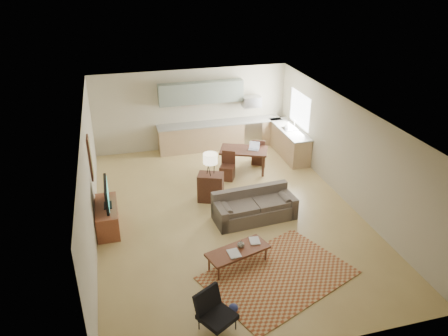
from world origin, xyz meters
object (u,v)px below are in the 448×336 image
object	(u,v)px
armchair	(217,314)
dining_table	(244,160)
tv_credenza	(107,217)
coffee_table	(238,257)
console_table	(211,187)
sofa	(255,206)

from	to	relation	value
armchair	dining_table	world-z (taller)	armchair
tv_credenza	armchair	bearing A→B (deg)	-64.94
coffee_table	armchair	bearing A→B (deg)	-135.18
coffee_table	dining_table	xyz separation A→B (m)	(1.47, 4.34, 0.15)
coffee_table	armchair	xyz separation A→B (m)	(-0.86, -1.61, 0.16)
console_table	dining_table	world-z (taller)	console_table
sofa	dining_table	xyz separation A→B (m)	(0.54, 2.67, -0.01)
coffee_table	tv_credenza	xyz separation A→B (m)	(-2.64, 2.19, 0.10)
tv_credenza	dining_table	size ratio (longest dim) A/B	0.95
sofa	console_table	bearing A→B (deg)	120.62
coffee_table	sofa	bearing A→B (deg)	43.57
tv_credenza	dining_table	bearing A→B (deg)	27.54
sofa	dining_table	bearing A→B (deg)	73.93
dining_table	armchair	bearing A→B (deg)	-88.56
tv_credenza	coffee_table	bearing A→B (deg)	-39.77
dining_table	tv_credenza	bearing A→B (deg)	-129.64
armchair	tv_credenza	xyz separation A→B (m)	(-1.78, 3.81, -0.06)
sofa	armchair	world-z (taller)	sofa
sofa	coffee_table	size ratio (longest dim) A/B	1.56
coffee_table	armchair	world-z (taller)	armchair
coffee_table	dining_table	size ratio (longest dim) A/B	0.97
armchair	dining_table	xyz separation A→B (m)	(2.33, 5.95, -0.01)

